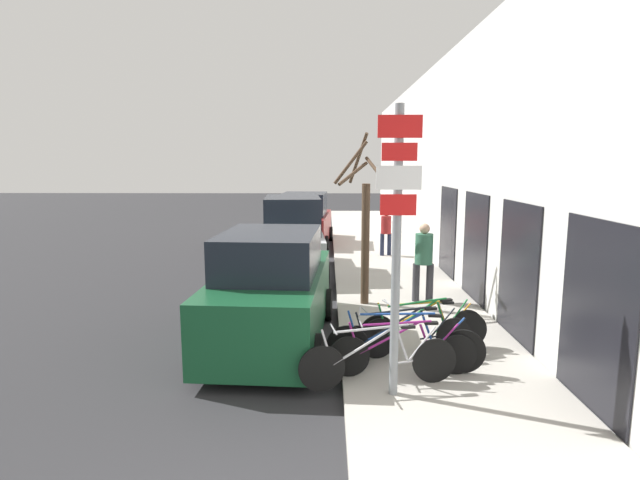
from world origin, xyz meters
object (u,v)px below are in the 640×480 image
at_px(bicycle_3, 406,337).
at_px(parked_car_2, 304,222).
at_px(bicycle_1, 403,352).
at_px(pedestrian_far, 386,229).
at_px(pedestrian_near, 424,257).
at_px(street_tree, 364,228).
at_px(bicycle_4, 423,330).
at_px(parked_car_1, 293,241).
at_px(signpost, 397,240).
at_px(bicycle_2, 405,345).
at_px(bicycle_5, 424,328).
at_px(bicycle_0, 379,361).
at_px(parked_car_0, 272,292).

xyz_separation_m(bicycle_3, parked_car_2, (-2.22, 12.10, 0.44)).
relative_size(bicycle_1, pedestrian_far, 1.44).
xyz_separation_m(pedestrian_near, street_tree, (-1.39, -0.21, 0.68)).
relative_size(bicycle_3, bicycle_4, 1.02).
bearing_deg(parked_car_1, signpost, -80.10).
distance_m(bicycle_2, pedestrian_near, 4.11).
bearing_deg(parked_car_1, parked_car_2, 85.14).
xyz_separation_m(bicycle_3, street_tree, (-0.46, 3.26, 1.36)).
relative_size(parked_car_2, pedestrian_near, 2.41).
xyz_separation_m(bicycle_2, bicycle_5, (0.47, 0.91, -0.03)).
relative_size(signpost, bicycle_3, 1.73).
relative_size(bicycle_3, parked_car_1, 0.50).
distance_m(signpost, bicycle_3, 2.23).
height_order(bicycle_5, street_tree, street_tree).
relative_size(bicycle_5, street_tree, 0.58).
bearing_deg(signpost, bicycle_3, 74.02).
relative_size(bicycle_0, street_tree, 0.60).
height_order(bicycle_0, bicycle_2, bicycle_2).
relative_size(bicycle_1, bicycle_3, 0.99).
height_order(bicycle_2, pedestrian_far, pedestrian_far).
bearing_deg(pedestrian_far, bicycle_0, 64.37).
relative_size(bicycle_1, bicycle_4, 1.02).
height_order(bicycle_1, street_tree, street_tree).
bearing_deg(bicycle_3, bicycle_1, 153.70).
xyz_separation_m(parked_car_0, parked_car_2, (0.10, 10.98, -0.01)).
bearing_deg(parked_car_0, bicycle_5, -10.67).
height_order(signpost, bicycle_1, signpost).
xyz_separation_m(signpost, pedestrian_near, (1.29, 4.74, -1.12)).
relative_size(bicycle_3, parked_car_0, 0.49).
relative_size(parked_car_0, street_tree, 1.21).
relative_size(bicycle_5, parked_car_2, 0.51).
bearing_deg(street_tree, parked_car_2, 101.22).
bearing_deg(signpost, parked_car_2, 97.89).
height_order(bicycle_0, pedestrian_far, pedestrian_far).
height_order(signpost, bicycle_3, signpost).
bearing_deg(parked_car_1, bicycle_2, -76.56).
xyz_separation_m(bicycle_0, street_tree, (0.08, 4.30, 1.34)).
bearing_deg(parked_car_1, bicycle_4, -71.36).
distance_m(bicycle_1, parked_car_1, 7.64).
bearing_deg(bicycle_2, signpost, 166.42).
xyz_separation_m(bicycle_4, bicycle_5, (0.04, 0.17, -0.03)).
bearing_deg(parked_car_2, bicycle_3, -75.72).
xyz_separation_m(bicycle_3, bicycle_5, (0.38, 0.45, -0.01)).
bearing_deg(pedestrian_near, parked_car_2, 114.90).
xyz_separation_m(parked_car_2, street_tree, (1.75, -8.84, 0.92)).
relative_size(bicycle_2, street_tree, 0.63).
xyz_separation_m(signpost, parked_car_2, (-1.85, 13.37, -1.36)).
height_order(signpost, bicycle_0, signpost).
xyz_separation_m(bicycle_3, pedestrian_near, (0.93, 3.47, 0.68)).
distance_m(pedestrian_near, pedestrian_far, 5.77).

